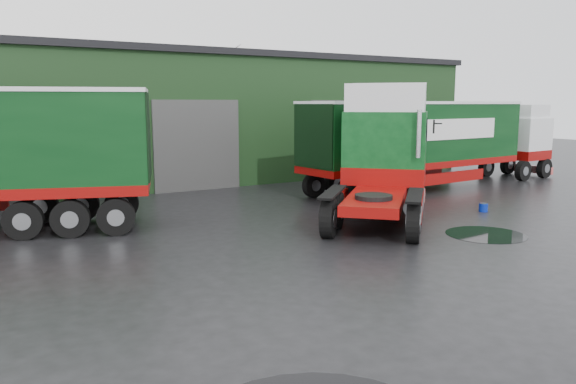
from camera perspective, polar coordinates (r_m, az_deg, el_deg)
The scene contains 7 objects.
ground at distance 12.51m, azimuth 6.52°, elevation -8.96°, with size 100.00×100.00×0.00m, color black.
warehouse at distance 30.87m, azimuth -13.44°, elevation 7.48°, with size 32.40×12.40×6.30m.
hero_tractor at distance 18.30m, azimuth 9.35°, elevation 3.97°, with size 3.11×7.34×4.56m, color #0B4619, non-canonical shape.
lorry_right at distance 25.58m, azimuth 12.93°, elevation 4.60°, with size 2.61×15.10×3.97m, color silver, non-canonical shape.
wash_bucket at distance 21.31m, azimuth 19.23°, elevation -1.51°, with size 0.31×0.31×0.29m, color #061D96.
tree_back_b at distance 43.05m, azimuth -7.24°, elevation 8.80°, with size 4.40×4.40×7.50m, color black, non-canonical shape.
puddle_1 at distance 17.65m, azimuth 19.45°, elevation -4.10°, with size 2.33×2.33×0.01m, color black.
Camera 1 is at (-7.26, -9.44, 3.85)m, focal length 35.00 mm.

